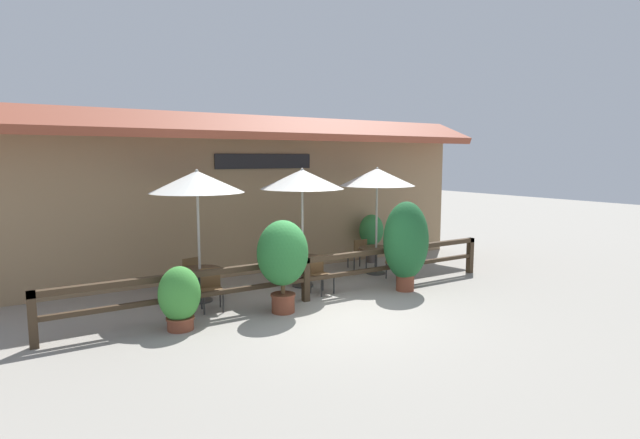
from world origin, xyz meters
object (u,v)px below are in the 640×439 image
(dining_table_middle, at_px, (303,263))
(chair_far_wallside, at_px, (358,252))
(chair_middle_streetside, at_px, (320,273))
(chair_far_streetside, at_px, (395,260))
(dining_table_near, at_px, (200,276))
(potted_plant_broad_leaf, at_px, (180,297))
(chair_near_streetside, at_px, (212,287))
(patio_umbrella_near, at_px, (197,182))
(patio_umbrella_far, at_px, (377,177))
(potted_plant_small_flowering, at_px, (406,242))
(chair_near_wallside, at_px, (188,273))
(chair_middle_wallside, at_px, (286,262))
(dining_table_far, at_px, (376,253))
(patio_umbrella_middle, at_px, (302,179))
(potted_plant_corner_fern, at_px, (371,232))
(potted_plant_entrance_palm, at_px, (283,256))

(dining_table_middle, xyz_separation_m, chair_far_wallside, (2.25, 0.81, -0.10))
(chair_middle_streetside, relative_size, chair_far_streetside, 1.00)
(dining_table_near, height_order, potted_plant_broad_leaf, potted_plant_broad_leaf)
(chair_near_streetside, bearing_deg, patio_umbrella_near, 101.19)
(patio_umbrella_near, xyz_separation_m, chair_far_streetside, (4.93, -0.64, -2.11))
(patio_umbrella_near, height_order, potted_plant_broad_leaf, patio_umbrella_near)
(chair_middle_streetside, relative_size, patio_umbrella_far, 0.30)
(patio_umbrella_far, distance_m, potted_plant_broad_leaf, 6.30)
(potted_plant_small_flowering, bearing_deg, dining_table_near, 159.13)
(dining_table_near, xyz_separation_m, chair_near_wallside, (-0.04, 0.74, -0.10))
(chair_middle_wallside, relative_size, dining_table_far, 0.90)
(patio_umbrella_middle, distance_m, dining_table_middle, 2.02)
(chair_middle_wallside, xyz_separation_m, chair_far_streetside, (2.46, -1.36, 0.00))
(chair_near_wallside, distance_m, dining_table_far, 4.94)
(patio_umbrella_middle, bearing_deg, dining_table_near, 179.07)
(patio_umbrella_middle, distance_m, potted_plant_broad_leaf, 4.24)
(chair_near_streetside, relative_size, chair_middle_streetside, 1.00)
(patio_umbrella_near, distance_m, potted_plant_corner_fern, 6.04)
(chair_near_wallside, height_order, dining_table_far, chair_near_wallside)
(chair_near_streetside, xyz_separation_m, patio_umbrella_far, (4.86, 0.80, 2.11))
(potted_plant_entrance_palm, bearing_deg, dining_table_near, 125.41)
(patio_umbrella_near, bearing_deg, potted_plant_small_flowering, -20.87)
(patio_umbrella_near, bearing_deg, chair_far_streetside, -7.39)
(dining_table_far, height_order, potted_plant_small_flowering, potted_plant_small_flowering)
(chair_middle_streetside, height_order, potted_plant_entrance_palm, potted_plant_entrance_palm)
(chair_far_wallside, bearing_deg, potted_plant_corner_fern, -140.29)
(chair_middle_streetside, bearing_deg, chair_near_wallside, 139.35)
(dining_table_near, height_order, patio_umbrella_middle, patio_umbrella_middle)
(dining_table_far, bearing_deg, potted_plant_corner_fern, 57.33)
(patio_umbrella_near, distance_m, potted_plant_broad_leaf, 2.68)
(chair_near_streetside, height_order, patio_umbrella_middle, patio_umbrella_middle)
(chair_far_streetside, height_order, potted_plant_small_flowering, potted_plant_small_flowering)
(dining_table_middle, relative_size, chair_middle_streetside, 1.11)
(chair_middle_streetside, distance_m, chair_far_streetside, 2.37)
(patio_umbrella_near, xyz_separation_m, chair_near_streetside, (-0.00, -0.74, -2.11))
(dining_table_near, distance_m, chair_far_streetside, 4.97)
(chair_near_streetside, relative_size, chair_middle_wallside, 1.00)
(chair_near_streetside, height_order, potted_plant_entrance_palm, potted_plant_entrance_palm)
(patio_umbrella_middle, distance_m, chair_middle_streetside, 2.25)
(chair_near_wallside, height_order, potted_plant_broad_leaf, potted_plant_broad_leaf)
(patio_umbrella_near, distance_m, chair_near_streetside, 2.24)
(dining_table_near, distance_m, chair_near_wallside, 0.75)
(chair_near_streetside, xyz_separation_m, dining_table_far, (4.86, 0.80, 0.10))
(potted_plant_broad_leaf, height_order, potted_plant_small_flowering, potted_plant_small_flowering)
(dining_table_near, bearing_deg, potted_plant_small_flowering, -20.87)
(chair_middle_wallside, relative_size, potted_plant_entrance_palm, 0.45)
(dining_table_middle, distance_m, chair_far_wallside, 2.40)
(chair_far_wallside, bearing_deg, potted_plant_broad_leaf, 30.41)
(chair_middle_streetside, height_order, potted_plant_broad_leaf, potted_plant_broad_leaf)
(chair_near_streetside, height_order, potted_plant_broad_leaf, potted_plant_broad_leaf)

